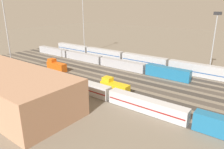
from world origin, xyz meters
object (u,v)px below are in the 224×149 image
at_px(train_on_track_7, 114,87).
at_px(light_mast_0, 83,18).
at_px(train_on_track_8, 77,84).
at_px(maintenance_shed, 3,86).
at_px(light_mast_2, 214,36).
at_px(train_on_track_2, 99,60).
at_px(train_on_track_0, 123,57).
at_px(train_on_track_6, 56,66).
at_px(light_mast_1, 6,25).

xyz_separation_m(train_on_track_7, light_mast_0, (49.62, -37.44, 18.32)).
distance_m(train_on_track_8, light_mast_0, 59.64).
bearing_deg(train_on_track_7, maintenance_shed, 47.36).
height_order(train_on_track_7, light_mast_2, light_mast_2).
bearing_deg(train_on_track_2, train_on_track_0, -125.44).
bearing_deg(maintenance_shed, light_mast_0, -66.48).
height_order(train_on_track_7, maintenance_shed, maintenance_shed).
bearing_deg(train_on_track_0, light_mast_2, -176.64).
bearing_deg(train_on_track_0, train_on_track_7, 120.41).
bearing_deg(maintenance_shed, train_on_track_8, -118.54).
relative_size(train_on_track_6, maintenance_shed, 0.20).
bearing_deg(train_on_track_7, train_on_track_2, -42.11).
distance_m(train_on_track_2, train_on_track_6, 21.43).
height_order(train_on_track_0, train_on_track_8, train_on_track_0).
height_order(train_on_track_8, maintenance_shed, maintenance_shed).
bearing_deg(light_mast_1, train_on_track_6, -134.18).
bearing_deg(light_mast_2, train_on_track_0, 3.36).
relative_size(train_on_track_8, light_mast_0, 3.48).
xyz_separation_m(train_on_track_2, train_on_track_8, (-15.68, 30.00, -0.02)).
bearing_deg(train_on_track_8, light_mast_1, 4.85).
bearing_deg(train_on_track_2, train_on_track_7, 137.89).
bearing_deg(light_mast_1, light_mast_2, -146.30).
relative_size(train_on_track_6, train_on_track_8, 0.09).
bearing_deg(light_mast_1, train_on_track_0, -122.55).
height_order(train_on_track_8, light_mast_0, light_mast_0).
distance_m(train_on_track_2, light_mast_0, 31.23).
xyz_separation_m(train_on_track_6, maintenance_shed, (-12.72, 29.57, 2.84)).
height_order(light_mast_1, light_mast_2, light_mast_1).
distance_m(train_on_track_8, light_mast_2, 55.02).
xyz_separation_m(train_on_track_6, light_mast_1, (12.69, 13.06, 17.75)).
bearing_deg(train_on_track_6, maintenance_shed, 113.27).
height_order(train_on_track_6, train_on_track_0, same).
distance_m(train_on_track_6, train_on_track_0, 33.46).
height_order(train_on_track_7, light_mast_1, light_mast_1).
bearing_deg(light_mast_2, light_mast_0, -0.05).
xyz_separation_m(train_on_track_2, light_mast_0, (21.96, -12.44, 18.39)).
distance_m(train_on_track_2, light_mast_1, 42.72).
distance_m(train_on_track_7, maintenance_shed, 33.52).
xyz_separation_m(train_on_track_7, light_mast_2, (-20.10, -37.38, 14.14)).
relative_size(train_on_track_0, maintenance_shed, 1.87).
bearing_deg(train_on_track_8, train_on_track_2, -62.41).
relative_size(light_mast_1, maintenance_shed, 0.62).
height_order(train_on_track_0, light_mast_1, light_mast_1).
relative_size(train_on_track_6, train_on_track_7, 1.00).
bearing_deg(train_on_track_2, train_on_track_8, 117.59).
relative_size(train_on_track_7, train_on_track_8, 0.09).
bearing_deg(train_on_track_0, light_mast_1, 57.45).
xyz_separation_m(train_on_track_7, train_on_track_0, (20.54, -35.00, 0.45)).
bearing_deg(light_mast_0, light_mast_2, 179.95).
relative_size(light_mast_0, light_mast_2, 1.31).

